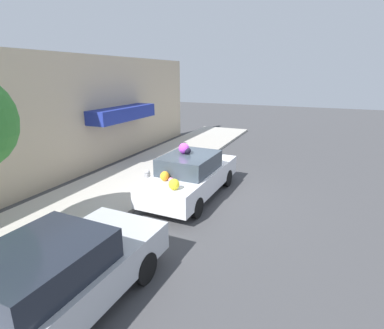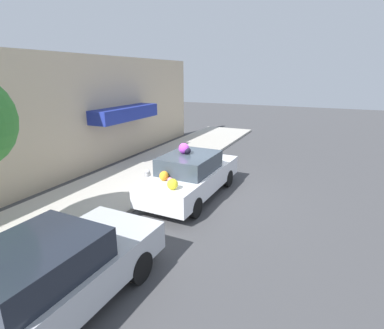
% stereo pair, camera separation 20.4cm
% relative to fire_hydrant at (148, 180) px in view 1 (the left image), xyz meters
% --- Properties ---
extents(ground_plane, '(60.00, 60.00, 0.00)m').
position_rel_fire_hydrant_xyz_m(ground_plane, '(0.36, -1.48, -0.47)').
color(ground_plane, '#424244').
extents(sidewalk_curb, '(24.00, 3.20, 0.13)m').
position_rel_fire_hydrant_xyz_m(sidewalk_curb, '(0.36, 1.22, -0.41)').
color(sidewalk_curb, '#B2ADA3').
rests_on(sidewalk_curb, ground).
extents(building_facade, '(18.00, 1.20, 4.55)m').
position_rel_fire_hydrant_xyz_m(building_facade, '(0.53, 3.43, 1.80)').
color(building_facade, '#C6B293').
rests_on(building_facade, ground).
extents(fire_hydrant, '(0.20, 0.20, 0.70)m').
position_rel_fire_hydrant_xyz_m(fire_hydrant, '(0.00, 0.00, 0.00)').
color(fire_hydrant, '#B2B2B7').
rests_on(fire_hydrant, sidewalk_curb).
extents(art_car, '(4.33, 1.75, 1.77)m').
position_rel_fire_hydrant_xyz_m(art_car, '(0.34, -1.45, 0.28)').
color(art_car, silver).
rests_on(art_car, ground).
extents(parked_car_plain, '(4.33, 1.86, 1.42)m').
position_rel_fire_hydrant_xyz_m(parked_car_plain, '(-5.21, -1.49, 0.26)').
color(parked_car_plain, '#B7BABF').
rests_on(parked_car_plain, ground).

